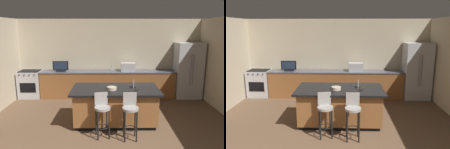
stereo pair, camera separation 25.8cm
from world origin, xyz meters
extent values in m
cube|color=beige|center=(0.00, 4.98, 1.32)|extent=(6.79, 0.12, 2.65)
cube|color=brown|center=(-0.06, 4.60, 0.44)|extent=(4.53, 0.60, 0.87)
cube|color=#4C4C56|center=(-0.06, 4.60, 0.89)|extent=(4.55, 0.62, 0.04)
cube|color=black|center=(0.14, 2.50, 0.04)|extent=(1.88, 0.89, 0.09)
cube|color=brown|center=(0.14, 2.50, 0.47)|extent=(1.96, 0.97, 0.77)
cube|color=black|center=(0.14, 2.50, 0.88)|extent=(2.12, 1.13, 0.04)
cube|color=#B7BABF|center=(2.66, 4.56, 0.94)|extent=(0.86, 0.69, 1.87)
cylinder|color=gray|center=(2.62, 4.19, 1.03)|extent=(0.02, 0.02, 1.03)
cylinder|color=gray|center=(2.70, 4.19, 1.03)|extent=(0.02, 0.02, 1.03)
cube|color=#B7BABF|center=(-2.71, 4.60, 0.45)|extent=(0.74, 0.60, 0.91)
cube|color=black|center=(-2.71, 4.30, 0.41)|extent=(0.52, 0.01, 0.33)
cube|color=black|center=(-2.71, 4.60, 0.92)|extent=(0.67, 0.50, 0.02)
cylinder|color=black|center=(-2.96, 4.29, 0.85)|extent=(0.04, 0.03, 0.04)
cylinder|color=black|center=(-2.80, 4.29, 0.85)|extent=(0.04, 0.03, 0.04)
cylinder|color=black|center=(-2.63, 4.29, 0.85)|extent=(0.04, 0.03, 0.04)
cylinder|color=black|center=(-2.47, 4.29, 0.85)|extent=(0.04, 0.03, 0.04)
cube|color=#B7BABF|center=(0.62, 4.60, 1.05)|extent=(0.48, 0.36, 0.28)
cube|color=black|center=(-1.65, 4.55, 0.93)|extent=(0.31, 0.16, 0.05)
cube|color=black|center=(-1.65, 4.55, 1.11)|extent=(0.51, 0.05, 0.30)
cube|color=#1E2D47|center=(-1.65, 4.53, 1.11)|extent=(0.45, 0.01, 0.25)
cylinder|color=#B2B2B7|center=(0.07, 4.70, 1.03)|extent=(0.02, 0.02, 0.24)
cylinder|color=#B2B2B7|center=(0.58, 2.50, 1.01)|extent=(0.02, 0.02, 0.22)
cylinder|color=gray|center=(-0.16, 1.78, 0.67)|extent=(0.34, 0.34, 0.05)
cube|color=gray|center=(-0.19, 1.93, 0.84)|extent=(0.29, 0.10, 0.28)
cylinder|color=black|center=(-0.25, 1.64, 0.32)|extent=(0.03, 0.03, 0.65)
cylinder|color=black|center=(-0.02, 1.69, 0.32)|extent=(0.03, 0.03, 0.65)
cylinder|color=black|center=(-0.31, 1.88, 0.32)|extent=(0.03, 0.03, 0.65)
cylinder|color=black|center=(-0.07, 1.93, 0.32)|extent=(0.03, 0.03, 0.65)
torus|color=black|center=(-0.16, 1.78, 0.24)|extent=(0.28, 0.28, 0.02)
cylinder|color=gray|center=(0.43, 1.68, 0.70)|extent=(0.34, 0.34, 0.05)
cube|color=gray|center=(0.43, 1.83, 0.86)|extent=(0.29, 0.04, 0.28)
cylinder|color=black|center=(0.31, 1.56, 0.34)|extent=(0.03, 0.03, 0.67)
cylinder|color=black|center=(0.56, 1.56, 0.34)|extent=(0.03, 0.03, 0.67)
cylinder|color=black|center=(0.30, 1.80, 0.34)|extent=(0.03, 0.03, 0.67)
cylinder|color=black|center=(0.55, 1.81, 0.34)|extent=(0.03, 0.03, 0.67)
torus|color=black|center=(0.43, 1.68, 0.25)|extent=(0.28, 0.28, 0.02)
cylinder|color=beige|center=(0.05, 2.39, 0.94)|extent=(0.22, 0.22, 0.07)
cube|color=black|center=(0.64, 2.37, 0.90)|extent=(0.13, 0.17, 0.01)
cube|color=black|center=(0.58, 2.61, 0.91)|extent=(0.15, 0.16, 0.02)
camera|label=1|loc=(-0.01, -2.51, 2.35)|focal=34.15mm
camera|label=2|loc=(0.25, -2.50, 2.35)|focal=34.15mm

